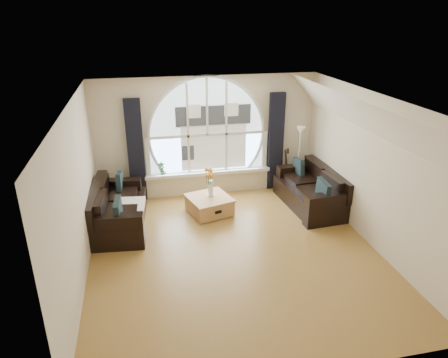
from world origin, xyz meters
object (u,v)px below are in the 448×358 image
sofa_left (118,208)px  floor_lamp (299,161)px  sofa_right (311,189)px  potted_plant (162,168)px  coffee_chest (209,204)px  vase_flowers (210,179)px  guitar (285,168)px

sofa_left → floor_lamp: bearing=16.4°
sofa_left → sofa_right: bearing=6.1°
sofa_right → potted_plant: size_ratio=6.43×
coffee_chest → floor_lamp: (2.19, 0.61, 0.60)m
coffee_chest → floor_lamp: bearing=-0.6°
coffee_chest → vase_flowers: 0.56m
guitar → sofa_left: bearing=-175.3°
sofa_right → vase_flowers: bearing=170.7°
sofa_left → potted_plant: 1.59m
sofa_left → coffee_chest: bearing=11.1°
guitar → floor_lamp: bearing=-61.4°
floor_lamp → coffee_chest: bearing=-164.6°
sofa_left → vase_flowers: 1.95m
coffee_chest → potted_plant: 1.46m
vase_flowers → floor_lamp: 2.22m
vase_flowers → guitar: bearing=22.7°
sofa_left → sofa_right: 4.08m
sofa_right → vase_flowers: (-2.17, 0.20, 0.36)m
sofa_left → potted_plant: bearing=57.3°
coffee_chest → potted_plant: bearing=114.7°
sofa_left → coffee_chest: 1.88m
potted_plant → sofa_right: bearing=-20.7°
sofa_left → vase_flowers: size_ratio=2.76×
sofa_left → floor_lamp: floor_lamp is taller
sofa_right → coffee_chest: size_ratio=2.29×
coffee_chest → vase_flowers: (0.04, 0.06, 0.55)m
sofa_left → guitar: 3.98m
guitar → coffee_chest: bearing=-166.9°
sofa_right → guitar: size_ratio=1.80×
coffee_chest → guitar: guitar is taller
sofa_right → sofa_left: bearing=176.6°
vase_flowers → coffee_chest: bearing=-123.4°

